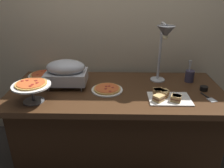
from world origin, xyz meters
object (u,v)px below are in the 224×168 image
at_px(chafing_dish, 66,72).
at_px(pizza_plate_center, 107,89).
at_px(sandwich_platter, 166,96).
at_px(sauce_cup_near, 204,88).
at_px(utensil_holder, 190,76).
at_px(pizza_plate_raised_stand, 32,86).
at_px(serving_spatula, 209,98).
at_px(heat_lamp, 164,39).
at_px(pizza_plate_front, 43,75).

relative_size(chafing_dish, pizza_plate_center, 1.32).
bearing_deg(chafing_dish, sandwich_platter, -15.02).
bearing_deg(chafing_dish, sauce_cup_near, -2.95).
bearing_deg(utensil_holder, pizza_plate_raised_stand, -162.44).
relative_size(sandwich_platter, utensil_holder, 1.60).
relative_size(chafing_dish, serving_spatula, 2.12).
bearing_deg(serving_spatula, heat_lamp, 146.83).
bearing_deg(sauce_cup_near, pizza_plate_front, 168.68).
relative_size(sandwich_platter, serving_spatula, 1.98).
bearing_deg(pizza_plate_raised_stand, chafing_dish, 54.69).
height_order(pizza_plate_front, utensil_holder, utensil_holder).
distance_m(sandwich_platter, serving_spatula, 0.36).
xyz_separation_m(heat_lamp, pizza_plate_front, (-1.15, 0.21, -0.43)).
bearing_deg(sauce_cup_near, pizza_plate_raised_stand, -170.83).
height_order(pizza_plate_front, sandwich_platter, sandwich_platter).
bearing_deg(serving_spatula, pizza_plate_raised_stand, -176.51).
bearing_deg(sauce_cup_near, chafing_dish, 177.05).
bearing_deg(pizza_plate_raised_stand, pizza_plate_front, 99.49).
distance_m(heat_lamp, serving_spatula, 0.61).
xyz_separation_m(chafing_dish, utensil_holder, (1.15, 0.14, -0.08)).
xyz_separation_m(pizza_plate_front, pizza_plate_raised_stand, (0.09, -0.54, 0.12)).
bearing_deg(pizza_plate_front, utensil_holder, -4.17).
height_order(pizza_plate_raised_stand, utensil_holder, utensil_holder).
height_order(sandwich_platter, serving_spatula, sandwich_platter).
distance_m(pizza_plate_center, sauce_cup_near, 0.85).
xyz_separation_m(pizza_plate_center, pizza_plate_raised_stand, (-0.58, -0.21, 0.12)).
relative_size(pizza_plate_center, sandwich_platter, 0.81).
bearing_deg(serving_spatula, chafing_dish, 170.29).
distance_m(pizza_plate_front, serving_spatula, 1.58).
relative_size(pizza_plate_front, sauce_cup_near, 4.39).
height_order(chafing_dish, heat_lamp, heat_lamp).
xyz_separation_m(pizza_plate_center, sandwich_platter, (0.49, -0.15, 0.01)).
xyz_separation_m(chafing_dish, sauce_cup_near, (1.22, -0.06, -0.12)).
bearing_deg(utensil_holder, heat_lamp, -160.03).
relative_size(chafing_dish, pizza_plate_raised_stand, 1.22).
bearing_deg(sandwich_platter, sauce_cup_near, 24.74).
height_order(heat_lamp, sandwich_platter, heat_lamp).
height_order(pizza_plate_center, serving_spatula, pizza_plate_center).
relative_size(utensil_holder, serving_spatula, 1.23).
relative_size(heat_lamp, sauce_cup_near, 8.40).
height_order(heat_lamp, serving_spatula, heat_lamp).
distance_m(pizza_plate_raised_stand, serving_spatula, 1.43).
bearing_deg(chafing_dish, utensil_holder, 6.74).
bearing_deg(utensil_holder, chafing_dish, -173.26).
distance_m(pizza_plate_center, serving_spatula, 0.85).
xyz_separation_m(chafing_dish, sandwich_platter, (0.86, -0.23, -0.12)).
bearing_deg(pizza_plate_front, pizza_plate_center, -25.98).
bearing_deg(heat_lamp, chafing_dish, -178.14).
distance_m(heat_lamp, pizza_plate_center, 0.65).
bearing_deg(sauce_cup_near, serving_spatula, -94.17).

